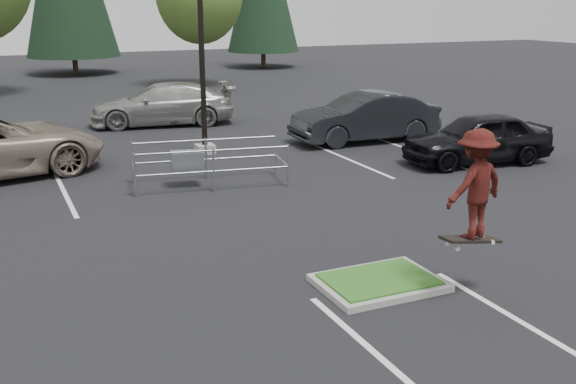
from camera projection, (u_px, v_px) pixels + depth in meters
name	position (u px, v px, depth m)	size (l,w,h in m)	color
ground	(379.00, 286.00, 12.36)	(120.00, 120.00, 0.00)	black
grass_median	(379.00, 282.00, 12.34)	(2.20, 1.60, 0.16)	gray
stall_lines	(207.00, 207.00, 17.09)	(22.62, 17.60, 0.01)	silver
light_pole	(201.00, 16.00, 21.81)	(0.70, 0.60, 10.12)	gray
cart_corral	(193.00, 160.00, 18.79)	(4.44, 2.21, 1.20)	gray
skateboarder	(475.00, 185.00, 11.40)	(1.33, 0.91, 2.08)	black
car_r_charc	(365.00, 117.00, 24.76)	(1.90, 5.44, 1.79)	black
car_r_black	(478.00, 138.00, 21.44)	(1.92, 4.78, 1.63)	black
car_far_silver	(163.00, 104.00, 28.12)	(2.41, 5.94, 1.72)	gray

